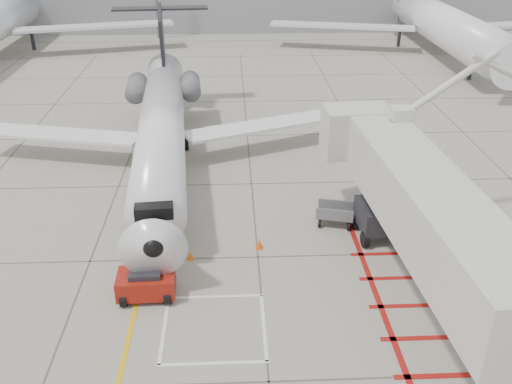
{
  "coord_description": "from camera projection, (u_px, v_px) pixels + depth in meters",
  "views": [
    {
      "loc": [
        -1.13,
        -18.95,
        15.23
      ],
      "look_at": [
        0.0,
        6.0,
        2.5
      ],
      "focal_mm": 40.0,
      "sensor_mm": 36.0,
      "label": 1
    }
  ],
  "objects": [
    {
      "name": "cone_nose",
      "position": [
        191.0,
        255.0,
        27.14
      ],
      "size": [
        0.31,
        0.31,
        0.43
      ],
      "primitive_type": "cone",
      "color": "#F65E0C",
      "rests_on": "ground_plane"
    },
    {
      "name": "regional_jet",
      "position": [
        158.0,
        121.0,
        32.59
      ],
      "size": [
        26.81,
        32.67,
        8.09
      ],
      "primitive_type": null,
      "rotation": [
        0.0,
        0.0,
        0.08
      ],
      "color": "white",
      "rests_on": "ground_plane"
    },
    {
      "name": "baggage_cart",
      "position": [
        335.0,
        214.0,
        29.91
      ],
      "size": [
        2.16,
        1.66,
        1.21
      ],
      "primitive_type": null,
      "rotation": [
        0.0,
        0.0,
        -0.26
      ],
      "color": "#5D5D62",
      "rests_on": "ground_plane"
    },
    {
      "name": "cone_side",
      "position": [
        259.0,
        244.0,
        28.0
      ],
      "size": [
        0.36,
        0.36,
        0.5
      ],
      "primitive_type": "cone",
      "color": "#F44A0C",
      "rests_on": "ground_plane"
    },
    {
      "name": "ground_plane",
      "position": [
        263.0,
        310.0,
        23.83
      ],
      "size": [
        260.0,
        260.0,
        0.0
      ],
      "primitive_type": "plane",
      "color": "gray",
      "rests_on": "ground"
    },
    {
      "name": "ground_power_unit",
      "position": [
        480.0,
        245.0,
        26.57
      ],
      "size": [
        2.49,
        1.5,
        1.94
      ],
      "primitive_type": null,
      "rotation": [
        0.0,
        0.0,
        -0.03
      ],
      "color": "silver",
      "rests_on": "ground_plane"
    },
    {
      "name": "pushback_tug",
      "position": [
        146.0,
        282.0,
        24.37
      ],
      "size": [
        2.5,
        1.61,
        1.43
      ],
      "primitive_type": null,
      "rotation": [
        0.0,
        0.0,
        0.03
      ],
      "color": "maroon",
      "rests_on": "ground_plane"
    },
    {
      "name": "jet_bridge",
      "position": [
        434.0,
        232.0,
        22.08
      ],
      "size": [
        10.17,
        19.57,
        7.62
      ],
      "primitive_type": null,
      "rotation": [
        0.0,
        0.0,
        0.06
      ],
      "color": "beige",
      "rests_on": "ground_plane"
    }
  ]
}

